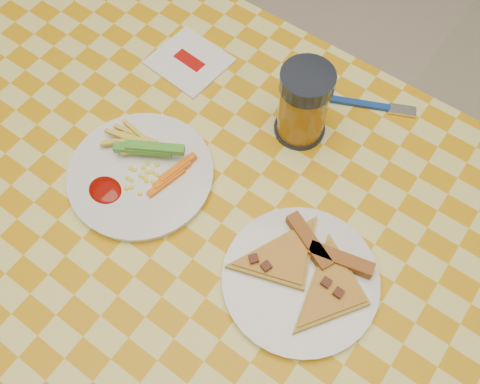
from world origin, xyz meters
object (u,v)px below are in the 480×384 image
plate_left (141,175)px  plate_right (300,280)px  table (210,259)px  drink_glass (303,105)px

plate_left → plate_right: size_ratio=1.02×
table → plate_right: plate_right is taller
table → drink_glass: 0.29m
table → plate_left: size_ratio=5.71×
plate_left → table: bearing=-9.7°
plate_left → drink_glass: (0.15, 0.22, 0.06)m
plate_right → table: bearing=-169.3°
table → plate_left: bearing=170.3°
plate_right → plate_left: bearing=-179.6°
table → drink_glass: (0.00, 0.25, 0.14)m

